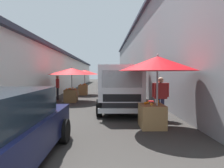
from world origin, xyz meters
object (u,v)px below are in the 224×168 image
object	(u,v)px
vendor_by_crates	(58,86)
fruit_stall_mid_lane	(124,75)
delivery_truck	(120,90)
vendor_in_shade	(161,95)
fruit_stall_far_left	(130,72)
fruit_stall_near_right	(84,75)
plastic_stool	(151,103)
fruit_stall_near_left	(72,75)
fruit_stall_far_right	(157,72)

from	to	relation	value
vendor_by_crates	fruit_stall_mid_lane	bearing A→B (deg)	-32.05
delivery_truck	vendor_in_shade	size ratio (longest dim) A/B	3.07
fruit_stall_far_left	delivery_truck	distance (m)	4.68
fruit_stall_near_right	vendor_by_crates	size ratio (longest dim) A/B	1.40
delivery_truck	plastic_stool	world-z (taller)	delivery_truck
fruit_stall_near_right	plastic_stool	bearing A→B (deg)	-148.95
fruit_stall_near_right	vendor_in_shade	xyz separation A→B (m)	(-8.53, -3.89, -0.67)
fruit_stall_near_left	plastic_stool	world-z (taller)	fruit_stall_near_left
fruit_stall_near_right	plastic_stool	size ratio (longest dim) A/B	5.29
vendor_in_shade	vendor_by_crates	bearing A→B (deg)	43.34
fruit_stall_near_right	vendor_in_shade	world-z (taller)	fruit_stall_near_right
fruit_stall_far_left	fruit_stall_near_right	bearing A→B (deg)	50.16
fruit_stall_mid_lane	fruit_stall_far_right	world-z (taller)	fruit_stall_far_right
fruit_stall_mid_lane	fruit_stall_near_right	size ratio (longest dim) A/B	0.96
fruit_stall_mid_lane	delivery_truck	world-z (taller)	fruit_stall_mid_lane
delivery_truck	fruit_stall_near_right	bearing A→B (deg)	18.34
fruit_stall_far_left	fruit_stall_near_right	xyz separation A→B (m)	(2.84, 3.41, -0.29)
fruit_stall_mid_lane	vendor_by_crates	world-z (taller)	fruit_stall_mid_lane
plastic_stool	fruit_stall_near_left	bearing A→B (deg)	57.28
vendor_in_shade	fruit_stall_near_right	bearing A→B (deg)	24.52
fruit_stall_near_right	fruit_stall_mid_lane	bearing A→B (deg)	-34.35
fruit_stall_near_left	delivery_truck	size ratio (longest dim) A/B	0.58
delivery_truck	plastic_stool	bearing A→B (deg)	-64.78
fruit_stall_far_left	fruit_stall_far_right	world-z (taller)	fruit_stall_far_left
fruit_stall_near_right	delivery_truck	world-z (taller)	fruit_stall_near_right
vendor_by_crates	plastic_stool	bearing A→B (deg)	-124.63
fruit_stall_near_right	vendor_in_shade	bearing A→B (deg)	-155.48
fruit_stall_near_left	vendor_by_crates	world-z (taller)	fruit_stall_near_left
fruit_stall_near_left	vendor_in_shade	bearing A→B (deg)	-137.98
fruit_stall_far_right	fruit_stall_mid_lane	bearing A→B (deg)	-1.14
fruit_stall_far_left	fruit_stall_near_left	distance (m)	3.88
delivery_truck	vendor_in_shade	xyz separation A→B (m)	(-1.19, -1.46, -0.11)
fruit_stall_near_left	delivery_truck	world-z (taller)	fruit_stall_near_left
fruit_stall_far_right	vendor_by_crates	bearing A→B (deg)	35.33
fruit_stall_near_right	fruit_stall_far_right	bearing A→B (deg)	-160.69
vendor_by_crates	delivery_truck	bearing A→B (deg)	-139.01
fruit_stall_far_left	fruit_stall_near_left	bearing A→B (deg)	104.95
vendor_in_shade	fruit_stall_far_left	bearing A→B (deg)	4.86
fruit_stall_near_left	plastic_stool	size ratio (longest dim) A/B	6.66
delivery_truck	vendor_in_shade	bearing A→B (deg)	-129.18
vendor_by_crates	plastic_stool	xyz separation A→B (m)	(-3.77, -5.45, -0.62)
fruit_stall_far_left	vendor_in_shade	bearing A→B (deg)	-175.14
fruit_stall_mid_lane	delivery_truck	size ratio (longest dim) A/B	0.45
fruit_stall_mid_lane	vendor_by_crates	distance (m)	9.79
vendor_by_crates	fruit_stall_near_right	bearing A→B (deg)	-27.33
vendor_by_crates	vendor_in_shade	size ratio (longest dim) A/B	1.01
vendor_by_crates	plastic_stool	distance (m)	6.66
fruit_stall_far_left	fruit_stall_near_right	world-z (taller)	fruit_stall_far_left
delivery_truck	vendor_by_crates	world-z (taller)	delivery_truck
fruit_stall_far_left	vendor_by_crates	distance (m)	4.97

